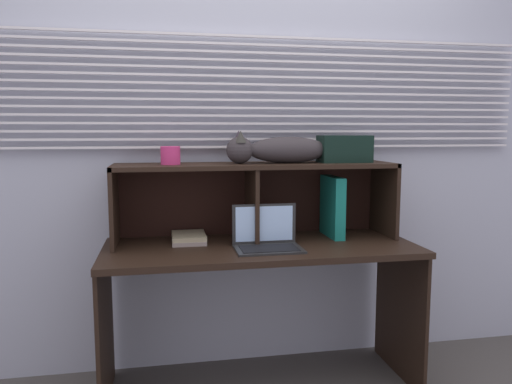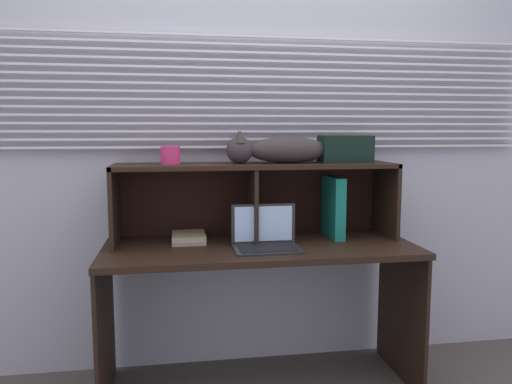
{
  "view_description": "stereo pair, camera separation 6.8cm",
  "coord_description": "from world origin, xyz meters",
  "px_view_note": "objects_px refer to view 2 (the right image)",
  "views": [
    {
      "loc": [
        -0.46,
        -2.12,
        1.29
      ],
      "look_at": [
        0.0,
        0.33,
        0.98
      ],
      "focal_mm": 34.66,
      "sensor_mm": 36.0,
      "label": 1
    },
    {
      "loc": [
        -0.4,
        -2.13,
        1.29
      ],
      "look_at": [
        0.0,
        0.33,
        0.98
      ],
      "focal_mm": 34.66,
      "sensor_mm": 36.0,
      "label": 2
    }
  ],
  "objects_px": {
    "storage_box": "(345,149)",
    "cat": "(280,150)",
    "binder_upright": "(333,207)",
    "small_basket": "(170,155)",
    "book_stack": "(189,237)",
    "laptop": "(266,239)"
  },
  "relations": [
    {
      "from": "binder_upright",
      "to": "book_stack",
      "type": "distance_m",
      "value": 0.77
    },
    {
      "from": "binder_upright",
      "to": "book_stack",
      "type": "relative_size",
      "value": 1.42
    },
    {
      "from": "book_stack",
      "to": "cat",
      "type": "bearing_deg",
      "value": -0.48
    },
    {
      "from": "cat",
      "to": "binder_upright",
      "type": "distance_m",
      "value": 0.41
    },
    {
      "from": "small_basket",
      "to": "cat",
      "type": "bearing_deg",
      "value": -0.0
    },
    {
      "from": "book_stack",
      "to": "storage_box",
      "type": "xyz_separation_m",
      "value": [
        0.82,
        -0.0,
        0.44
      ]
    },
    {
      "from": "storage_box",
      "to": "cat",
      "type": "bearing_deg",
      "value": -180.0
    },
    {
      "from": "cat",
      "to": "small_basket",
      "type": "height_order",
      "value": "cat"
    },
    {
      "from": "small_basket",
      "to": "storage_box",
      "type": "relative_size",
      "value": 0.36
    },
    {
      "from": "cat",
      "to": "storage_box",
      "type": "bearing_deg",
      "value": 0.0
    },
    {
      "from": "laptop",
      "to": "small_basket",
      "type": "xyz_separation_m",
      "value": [
        -0.44,
        0.2,
        0.39
      ]
    },
    {
      "from": "cat",
      "to": "laptop",
      "type": "relative_size",
      "value": 2.37
    },
    {
      "from": "cat",
      "to": "small_basket",
      "type": "xyz_separation_m",
      "value": [
        -0.55,
        0.0,
        -0.02
      ]
    },
    {
      "from": "laptop",
      "to": "small_basket",
      "type": "relative_size",
      "value": 3.29
    },
    {
      "from": "cat",
      "to": "binder_upright",
      "type": "xyz_separation_m",
      "value": [
        0.29,
        0.0,
        -0.3
      ]
    },
    {
      "from": "book_stack",
      "to": "storage_box",
      "type": "relative_size",
      "value": 0.84
    },
    {
      "from": "binder_upright",
      "to": "small_basket",
      "type": "height_order",
      "value": "small_basket"
    },
    {
      "from": "small_basket",
      "to": "laptop",
      "type": "bearing_deg",
      "value": -24.7
    },
    {
      "from": "book_stack",
      "to": "small_basket",
      "type": "distance_m",
      "value": 0.42
    },
    {
      "from": "small_basket",
      "to": "storage_box",
      "type": "height_order",
      "value": "storage_box"
    },
    {
      "from": "binder_upright",
      "to": "small_basket",
      "type": "relative_size",
      "value": 3.34
    },
    {
      "from": "laptop",
      "to": "small_basket",
      "type": "height_order",
      "value": "small_basket"
    }
  ]
}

